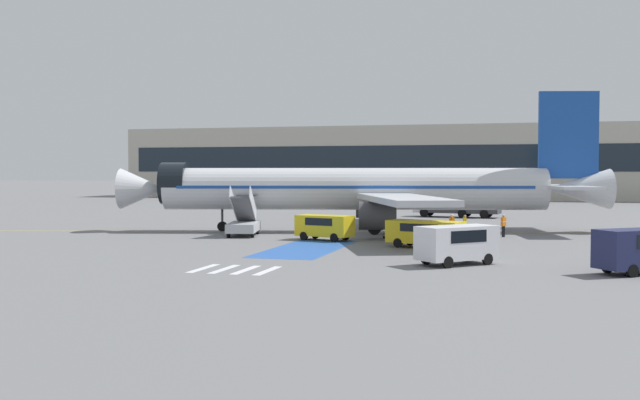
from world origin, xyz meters
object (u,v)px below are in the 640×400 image
at_px(ground_crew_1, 503,224).
at_px(airliner, 363,189).
at_px(service_van_3, 325,225).
at_px(ground_crew_0, 452,224).
at_px(ground_crew_2, 465,224).
at_px(fuel_tanker, 458,201).
at_px(service_van_2, 457,242).
at_px(baggage_cart, 396,234).
at_px(terminal_building, 425,162).
at_px(boarding_stairs_forward, 244,223).
at_px(service_van_0, 425,231).

bearing_deg(ground_crew_1, airliner, 113.47).
relative_size(service_van_3, ground_crew_0, 2.53).
bearing_deg(service_van_3, ground_crew_2, -47.19).
bearing_deg(fuel_tanker, service_van_2, -166.75).
bearing_deg(baggage_cart, airliner, 130.57).
distance_m(baggage_cart, terminal_building, 84.00).
bearing_deg(terminal_building, ground_crew_2, -80.55).
relative_size(ground_crew_0, ground_crew_2, 1.02).
relative_size(airliner, ground_crew_1, 23.12).
relative_size(boarding_stairs_forward, service_van_3, 1.22).
relative_size(service_van_3, baggage_cart, 1.68).
height_order(airliner, ground_crew_1, airliner).
relative_size(fuel_tanker, baggage_cart, 3.60).
xyz_separation_m(fuel_tanker, ground_crew_1, (5.60, -24.59, -0.78)).
xyz_separation_m(ground_crew_0, ground_crew_2, (1.00, -0.12, -0.02)).
bearing_deg(service_van_3, terminal_building, 18.19).
relative_size(service_van_2, baggage_cart, 1.69).
bearing_deg(ground_crew_1, fuel_tanker, 47.11).
bearing_deg(terminal_building, ground_crew_1, -78.44).
bearing_deg(airliner, terminal_building, -9.88).
xyz_separation_m(service_van_2, ground_crew_0, (-1.89, 17.34, -0.24)).
bearing_deg(service_van_3, baggage_cart, -37.53).
height_order(boarding_stairs_forward, ground_crew_2, boarding_stairs_forward).
height_order(service_van_0, ground_crew_0, service_van_0).
bearing_deg(terminal_building, fuel_tanker, -79.00).
distance_m(service_van_2, terminal_building, 100.23).
relative_size(boarding_stairs_forward, service_van_0, 1.02).
relative_size(airliner, service_van_3, 9.04).
xyz_separation_m(airliner, ground_crew_0, (7.77, -3.31, -2.59)).
relative_size(boarding_stairs_forward, ground_crew_0, 3.09).
relative_size(service_van_3, ground_crew_2, 2.58).
xyz_separation_m(ground_crew_1, terminal_building, (-16.49, 80.59, 5.73)).
height_order(airliner, baggage_cart, airliner).
bearing_deg(service_van_0, fuel_tanker, 19.78).
bearing_deg(baggage_cart, service_van_2, -64.49).
distance_m(fuel_tanker, terminal_building, 57.27).
bearing_deg(service_van_2, ground_crew_0, -38.56).
distance_m(service_van_2, ground_crew_1, 18.54).
distance_m(ground_crew_0, terminal_building, 82.85).
distance_m(airliner, boarding_stairs_forward, 10.87).
distance_m(service_van_0, ground_crew_1, 10.91).
bearing_deg(airliner, ground_crew_2, -124.81).
height_order(service_van_2, ground_crew_1, service_van_2).
xyz_separation_m(service_van_3, ground_crew_2, (9.89, 5.05, -0.11)).
xyz_separation_m(baggage_cart, ground_crew_0, (4.15, 1.64, 0.78)).
relative_size(service_van_2, ground_crew_0, 2.55).
height_order(service_van_2, service_van_3, service_van_2).
bearing_deg(fuel_tanker, service_van_3, 175.37).
bearing_deg(boarding_stairs_forward, service_van_3, -29.25).
relative_size(airliner, boarding_stairs_forward, 7.42).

